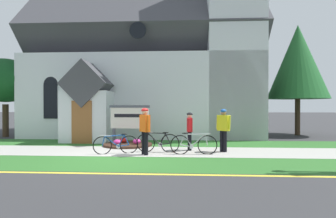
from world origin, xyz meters
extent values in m
plane|color=#333335|center=(0.00, 4.00, 0.00)|extent=(140.00, 140.00, 0.00)
cube|color=#A8A59E|center=(-0.10, 1.68, 0.01)|extent=(32.00, 2.50, 0.01)
cube|color=#2D6628|center=(-0.10, -0.74, 0.00)|extent=(32.00, 2.35, 0.01)
cube|color=#2D6628|center=(-0.10, 4.17, 0.00)|extent=(24.00, 2.49, 0.01)
cube|color=yellow|center=(-0.10, -2.07, 0.00)|extent=(28.00, 0.16, 0.01)
cube|color=silver|center=(-0.10, 9.95, 2.39)|extent=(13.82, 9.07, 4.78)
cube|color=#424247|center=(-0.10, 9.95, 6.39)|extent=(14.32, 9.24, 9.24)
cube|color=silver|center=(5.26, 6.96, 5.99)|extent=(3.09, 3.09, 11.99)
cube|color=silver|center=(-2.59, 4.62, 1.30)|extent=(2.40, 1.60, 2.60)
cube|color=#424247|center=(-2.59, 4.62, 2.95)|extent=(2.40, 1.80, 2.40)
cube|color=brown|center=(-2.59, 3.80, 1.05)|extent=(1.00, 0.06, 2.10)
cube|color=black|center=(-4.94, 5.39, 2.10)|extent=(0.76, 0.06, 1.90)
cone|color=black|center=(-4.94, 5.39, 3.05)|extent=(0.80, 0.06, 0.80)
cylinder|color=black|center=(-0.10, 5.39, 5.91)|extent=(0.90, 0.06, 0.90)
cube|color=#474C56|center=(-0.97, 3.68, 0.38)|extent=(0.12, 0.12, 0.77)
cube|color=#474C56|center=(0.57, 3.59, 0.38)|extent=(0.12, 0.12, 0.77)
cube|color=silver|center=(-0.20, 3.64, 1.26)|extent=(1.84, 0.19, 0.99)
cube|color=#474C56|center=(-0.20, 3.64, 1.82)|extent=(1.96, 0.24, 0.12)
cube|color=black|center=(-0.20, 3.59, 1.38)|extent=(1.47, 0.10, 0.16)
cylinder|color=#382319|center=(-0.20, 3.23, 0.05)|extent=(2.25, 2.25, 0.10)
ellipsoid|color=#CC338C|center=(0.23, 3.11, 0.22)|extent=(0.36, 0.36, 0.24)
ellipsoid|color=red|center=(-0.47, 3.56, 0.22)|extent=(0.36, 0.36, 0.24)
ellipsoid|color=#CC338C|center=(-0.60, 2.80, 0.22)|extent=(0.36, 0.36, 0.24)
torus|color=black|center=(1.84, 1.48, 0.36)|extent=(0.75, 0.11, 0.75)
torus|color=black|center=(0.86, 1.58, 0.36)|extent=(0.75, 0.11, 0.75)
cylinder|color=black|center=(1.20, 1.54, 0.54)|extent=(0.54, 0.09, 0.49)
cylinder|color=black|center=(1.30, 1.53, 0.76)|extent=(0.73, 0.11, 0.05)
cylinder|color=black|center=(1.56, 1.51, 0.53)|extent=(0.25, 0.06, 0.46)
cylinder|color=black|center=(1.65, 1.50, 0.33)|extent=(0.40, 0.08, 0.09)
cylinder|color=black|center=(1.75, 1.49, 0.55)|extent=(0.21, 0.06, 0.41)
cylinder|color=black|center=(0.90, 1.57, 0.56)|extent=(0.12, 0.05, 0.42)
ellipsoid|color=black|center=(1.67, 1.50, 0.78)|extent=(0.25, 0.10, 0.05)
cylinder|color=silver|center=(0.94, 1.57, 0.79)|extent=(0.44, 0.07, 0.03)
cylinder|color=silver|center=(1.45, 1.52, 0.30)|extent=(0.18, 0.04, 0.18)
torus|color=black|center=(0.27, 1.18, 0.34)|extent=(0.69, 0.25, 0.71)
torus|color=black|center=(-0.69, 0.88, 0.34)|extent=(0.69, 0.25, 0.71)
cylinder|color=#194CA5|center=(-0.37, 0.98, 0.48)|extent=(0.53, 0.20, 0.42)
cylinder|color=#194CA5|center=(-0.26, 1.01, 0.70)|extent=(0.72, 0.26, 0.08)
cylinder|color=#194CA5|center=(-0.01, 1.09, 0.50)|extent=(0.25, 0.11, 0.45)
cylinder|color=#194CA5|center=(0.07, 1.12, 0.31)|extent=(0.40, 0.16, 0.09)
cylinder|color=#194CA5|center=(0.18, 1.15, 0.53)|extent=(0.21, 0.10, 0.40)
cylinder|color=#194CA5|center=(-0.65, 0.89, 0.51)|extent=(0.12, 0.07, 0.35)
ellipsoid|color=black|center=(0.09, 1.12, 0.75)|extent=(0.25, 0.15, 0.05)
cylinder|color=silver|center=(-0.62, 0.90, 0.70)|extent=(0.43, 0.16, 0.03)
cylinder|color=silver|center=(-0.12, 1.06, 0.29)|extent=(0.18, 0.07, 0.18)
torus|color=black|center=(2.25, 1.10, 0.36)|extent=(0.75, 0.04, 0.75)
torus|color=black|center=(3.28, 1.11, 0.36)|extent=(0.75, 0.04, 0.75)
cylinder|color=#B7B7BC|center=(2.93, 1.10, 0.53)|extent=(0.56, 0.04, 0.48)
cylinder|color=#B7B7BC|center=(2.82, 1.10, 0.76)|extent=(0.77, 0.04, 0.04)
cylinder|color=#B7B7BC|center=(2.55, 1.10, 0.54)|extent=(0.26, 0.04, 0.48)
cylinder|color=#B7B7BC|center=(2.46, 1.10, 0.33)|extent=(0.42, 0.04, 0.09)
cylinder|color=#B7B7BC|center=(2.34, 1.10, 0.56)|extent=(0.22, 0.04, 0.43)
cylinder|color=#B7B7BC|center=(3.24, 1.10, 0.56)|extent=(0.12, 0.04, 0.41)
ellipsoid|color=black|center=(2.44, 1.10, 0.80)|extent=(0.24, 0.08, 0.05)
cylinder|color=silver|center=(3.20, 1.10, 0.78)|extent=(0.44, 0.03, 0.03)
cylinder|color=silver|center=(2.66, 1.10, 0.30)|extent=(0.18, 0.02, 0.18)
cylinder|color=black|center=(3.91, 1.77, 0.42)|extent=(0.15, 0.15, 0.85)
cylinder|color=black|center=(4.02, 1.67, 0.42)|extent=(0.15, 0.15, 0.85)
cube|color=yellow|center=(3.96, 1.72, 1.16)|extent=(0.50, 0.45, 0.62)
sphere|color=#936B51|center=(3.96, 1.72, 1.58)|extent=(0.22, 0.22, 0.22)
ellipsoid|color=#1E59B2|center=(3.96, 1.72, 1.64)|extent=(0.35, 0.36, 0.15)
cylinder|color=yellow|center=(3.76, 1.93, 1.19)|extent=(0.09, 0.20, 0.56)
cylinder|color=yellow|center=(4.17, 1.51, 1.19)|extent=(0.09, 0.23, 0.56)
cylinder|color=black|center=(1.00, 0.77, 0.44)|extent=(0.15, 0.15, 0.87)
cylinder|color=black|center=(0.87, 0.94, 0.44)|extent=(0.15, 0.15, 0.87)
cube|color=#E55914|center=(0.93, 0.86, 1.19)|extent=(0.45, 0.51, 0.64)
sphere|color=tan|center=(0.93, 0.86, 1.62)|extent=(0.23, 0.23, 0.23)
ellipsoid|color=red|center=(0.93, 0.86, 1.68)|extent=(0.37, 0.36, 0.16)
cylinder|color=#E55914|center=(1.08, 0.60, 1.22)|extent=(0.09, 0.15, 0.58)
cylinder|color=#E55914|center=(0.79, 1.12, 1.22)|extent=(0.09, 0.18, 0.58)
cylinder|color=black|center=(2.63, 1.96, 0.39)|extent=(0.15, 0.15, 0.78)
cylinder|color=black|center=(2.62, 2.11, 0.39)|extent=(0.15, 0.15, 0.78)
cube|color=red|center=(2.63, 2.04, 1.06)|extent=(0.23, 0.45, 0.57)
sphere|color=beige|center=(2.63, 2.04, 1.45)|extent=(0.20, 0.20, 0.20)
ellipsoid|color=black|center=(2.63, 2.04, 1.50)|extent=(0.27, 0.23, 0.14)
cylinder|color=red|center=(2.60, 1.77, 1.09)|extent=(0.09, 0.18, 0.52)
cylinder|color=red|center=(2.65, 2.31, 1.09)|extent=(0.09, 0.12, 0.52)
cylinder|color=#3D2D1E|center=(9.53, 8.52, 1.15)|extent=(0.31, 0.31, 2.29)
cone|color=#23662D|center=(9.53, 8.52, 4.62)|extent=(3.73, 3.73, 4.65)
cylinder|color=#3D2D1E|center=(-8.30, 6.58, 0.97)|extent=(0.34, 0.34, 1.94)
ellipsoid|color=#14471E|center=(-8.30, 6.58, 3.37)|extent=(3.52, 3.52, 2.59)
camera|label=1|loc=(2.42, -9.49, 1.83)|focal=29.83mm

